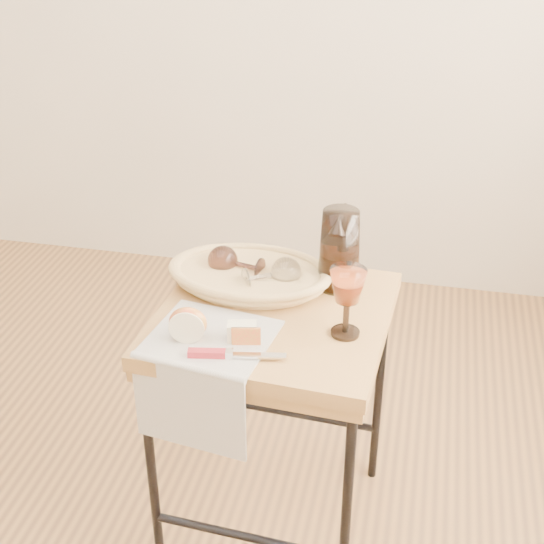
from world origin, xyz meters
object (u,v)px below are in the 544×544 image
(goblet_lying_a, at_px, (239,264))
(apple_half, at_px, (188,323))
(bread_basket, at_px, (250,277))
(goblet_lying_b, at_px, (269,275))
(table_knife, at_px, (233,354))
(wine_goblet, at_px, (347,302))
(pitcher, at_px, (340,249))
(tea_towel, at_px, (211,338))
(side_table, at_px, (274,423))

(goblet_lying_a, height_order, apple_half, goblet_lying_a)
(bread_basket, height_order, goblet_lying_b, goblet_lying_b)
(goblet_lying_a, xyz_separation_m, table_knife, (0.07, -0.33, -0.04))
(wine_goblet, bearing_deg, pitcher, 102.34)
(apple_half, bearing_deg, table_knife, -32.13)
(bread_basket, distance_m, apple_half, 0.27)
(wine_goblet, bearing_deg, table_knife, -146.73)
(tea_towel, height_order, apple_half, apple_half)
(wine_goblet, relative_size, table_knife, 0.81)
(bread_basket, bearing_deg, table_knife, -82.65)
(tea_towel, relative_size, apple_half, 3.12)
(pitcher, relative_size, table_knife, 1.18)
(goblet_lying_b, height_order, table_knife, goblet_lying_b)
(tea_towel, distance_m, goblet_lying_b, 0.25)
(goblet_lying_a, relative_size, goblet_lying_b, 1.01)
(side_table, height_order, goblet_lying_b, goblet_lying_b)
(pitcher, relative_size, wine_goblet, 1.45)
(goblet_lying_b, bearing_deg, pitcher, -8.71)
(wine_goblet, height_order, table_knife, wine_goblet)
(goblet_lying_a, distance_m, wine_goblet, 0.35)
(bread_basket, height_order, table_knife, bread_basket)
(tea_towel, height_order, pitcher, pitcher)
(side_table, bearing_deg, wine_goblet, -18.24)
(goblet_lying_b, xyz_separation_m, table_knife, (-0.02, -0.29, -0.04))
(goblet_lying_b, distance_m, table_knife, 0.29)
(pitcher, height_order, wine_goblet, pitcher)
(bread_basket, xyz_separation_m, goblet_lying_b, (0.05, -0.02, 0.02))
(apple_half, xyz_separation_m, table_knife, (0.12, -0.05, -0.03))
(pitcher, bearing_deg, tea_towel, -130.43)
(side_table, height_order, bread_basket, bread_basket)
(goblet_lying_a, relative_size, pitcher, 0.51)
(apple_half, distance_m, table_knife, 0.13)
(side_table, xyz_separation_m, goblet_lying_a, (-0.12, 0.12, 0.40))
(bread_basket, relative_size, goblet_lying_b, 2.95)
(side_table, bearing_deg, goblet_lying_a, 133.94)
(side_table, xyz_separation_m, tea_towel, (-0.12, -0.14, 0.35))
(apple_half, height_order, table_knife, apple_half)
(pitcher, bearing_deg, side_table, -131.23)
(tea_towel, xyz_separation_m, apple_half, (-0.05, -0.01, 0.04))
(side_table, xyz_separation_m, pitcher, (0.13, 0.16, 0.45))
(side_table, distance_m, pitcher, 0.49)
(bread_basket, height_order, goblet_lying_a, goblet_lying_a)
(tea_towel, relative_size, pitcher, 1.09)
(wine_goblet, bearing_deg, side_table, 161.76)
(tea_towel, bearing_deg, table_knife, -34.55)
(tea_towel, distance_m, goblet_lying_a, 0.27)
(pitcher, xyz_separation_m, wine_goblet, (0.05, -0.21, -0.02))
(bread_basket, bearing_deg, pitcher, 13.31)
(table_knife, bearing_deg, bread_basket, 86.99)
(side_table, relative_size, tea_towel, 2.56)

